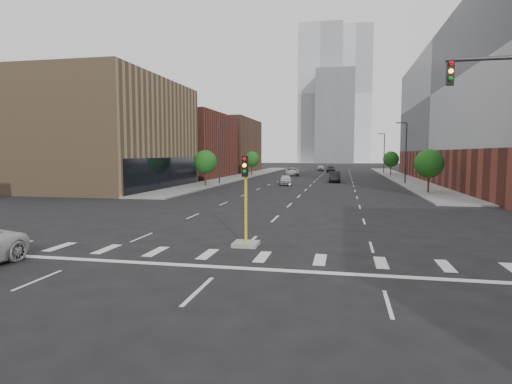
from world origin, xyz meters
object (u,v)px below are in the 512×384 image
(car_near_left, at_px, (286,180))
(median_traffic_signal, at_px, (246,226))
(car_mid_right, at_px, (334,177))
(car_deep_right, at_px, (331,169))
(car_distant, at_px, (321,168))
(car_far_left, at_px, (292,172))

(car_near_left, bearing_deg, median_traffic_signal, -93.28)
(median_traffic_signal, distance_m, car_mid_right, 49.09)
(median_traffic_signal, bearing_deg, car_deep_right, 89.00)
(median_traffic_signal, height_order, car_mid_right, median_traffic_signal)
(median_traffic_signal, xyz_separation_m, car_deep_right, (1.50, 86.08, -0.25))
(median_traffic_signal, distance_m, car_near_left, 41.28)
(car_mid_right, bearing_deg, car_distant, 93.24)
(car_deep_right, bearing_deg, car_far_left, -110.58)
(median_traffic_signal, distance_m, car_distant, 94.14)
(car_near_left, bearing_deg, car_mid_right, 41.00)
(car_far_left, height_order, car_distant, car_far_left)
(car_mid_right, bearing_deg, car_deep_right, 90.09)
(car_far_left, bearing_deg, median_traffic_signal, -92.15)
(car_near_left, distance_m, car_distant, 53.06)
(median_traffic_signal, distance_m, car_far_left, 67.93)
(car_deep_right, distance_m, car_distant, 8.55)
(car_far_left, bearing_deg, car_deep_right, 61.41)
(car_mid_right, bearing_deg, car_far_left, 113.06)
(car_near_left, bearing_deg, car_deep_right, 75.26)
(car_near_left, height_order, car_far_left, car_far_left)
(car_near_left, relative_size, car_deep_right, 0.86)
(median_traffic_signal, relative_size, car_deep_right, 0.88)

